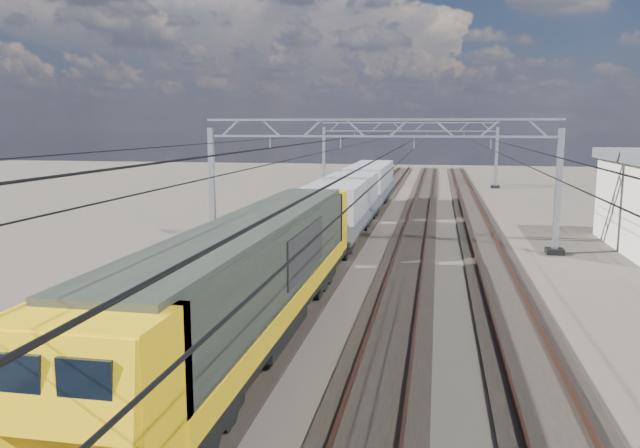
% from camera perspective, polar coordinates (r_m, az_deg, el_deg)
% --- Properties ---
extents(ground, '(160.00, 160.00, 0.00)m').
position_cam_1_polar(ground, '(31.01, 4.36, -3.57)').
color(ground, '#29251F').
rests_on(ground, ground).
extents(track_outer_west, '(2.60, 140.00, 0.30)m').
position_cam_1_polar(track_outer_west, '(32.19, -6.33, -3.00)').
color(track_outer_west, black).
rests_on(track_outer_west, ground).
extents(track_loco, '(2.60, 140.00, 0.30)m').
position_cam_1_polar(track_loco, '(31.27, 0.71, -3.30)').
color(track_loco, black).
rests_on(track_loco, ground).
extents(track_inner_east, '(2.60, 140.00, 0.30)m').
position_cam_1_polar(track_inner_east, '(30.84, 8.06, -3.56)').
color(track_inner_east, black).
rests_on(track_inner_east, ground).
extents(track_outer_east, '(2.60, 140.00, 0.30)m').
position_cam_1_polar(track_outer_east, '(30.94, 15.49, -3.76)').
color(track_outer_east, black).
rests_on(track_outer_east, ground).
extents(catenary_gantry_mid, '(19.90, 0.90, 7.11)m').
position_cam_1_polar(catenary_gantry_mid, '(34.37, 5.18, 4.24)').
color(catenary_gantry_mid, '#9A9FA8').
rests_on(catenary_gantry_mid, ground).
extents(catenary_gantry_far, '(19.90, 0.90, 7.11)m').
position_cam_1_polar(catenary_gantry_far, '(70.23, 8.06, 6.58)').
color(catenary_gantry_far, '#9A9FA8').
rests_on(catenary_gantry_far, ground).
extents(overhead_wires, '(12.03, 140.00, 0.53)m').
position_cam_1_polar(overhead_wires, '(38.25, 5.81, 7.47)').
color(overhead_wires, black).
rests_on(overhead_wires, ground).
extents(locomotive, '(2.76, 21.10, 3.62)m').
position_cam_1_polar(locomotive, '(18.92, -5.88, -4.50)').
color(locomotive, black).
rests_on(locomotive, ground).
extents(hopper_wagon_lead, '(3.38, 13.00, 3.25)m').
position_cam_1_polar(hopper_wagon_lead, '(35.99, 2.16, 1.80)').
color(hopper_wagon_lead, black).
rests_on(hopper_wagon_lead, ground).
extents(hopper_wagon_mid, '(3.38, 13.00, 3.25)m').
position_cam_1_polar(hopper_wagon_mid, '(50.00, 4.59, 3.79)').
color(hopper_wagon_mid, black).
rests_on(hopper_wagon_mid, ground).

